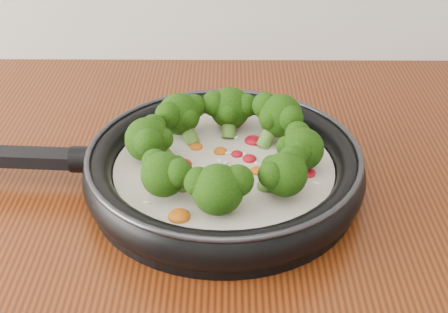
{
  "coord_description": "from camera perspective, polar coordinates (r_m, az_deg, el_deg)",
  "views": [
    {
      "loc": [
        -0.08,
        0.43,
        1.36
      ],
      "look_at": [
        -0.08,
        1.08,
        0.95
      ],
      "focal_mm": 49.3,
      "sensor_mm": 36.0,
      "label": 1
    }
  ],
  "objects": [
    {
      "name": "skillet",
      "position": [
        0.77,
        -0.22,
        -0.74
      ],
      "size": [
        0.56,
        0.37,
        0.1
      ],
      "color": "black",
      "rests_on": "counter"
    }
  ]
}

